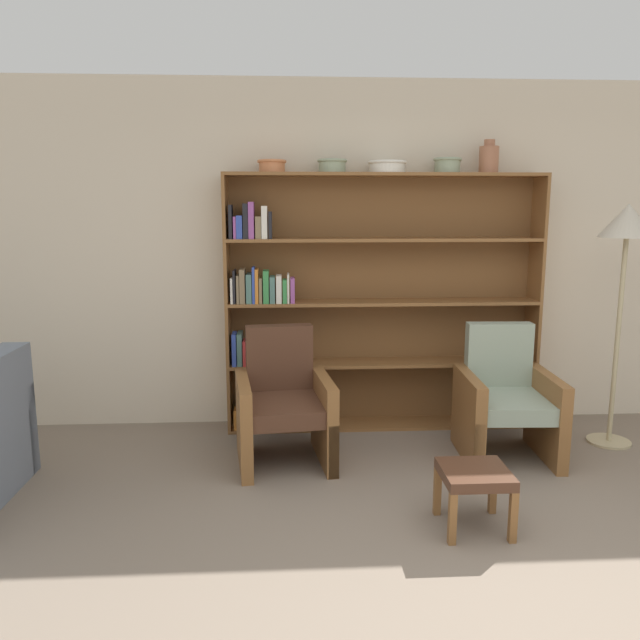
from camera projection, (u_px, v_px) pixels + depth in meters
The scene contains 12 objects.
ground_plane at pixel (516, 630), 2.65m from camera, with size 24.00×24.00×0.00m, color #7A6B5B.
wall_back at pixel (403, 256), 5.08m from camera, with size 12.00×0.06×2.75m.
bookshelf at pixel (358, 305), 4.96m from camera, with size 2.48×0.30×2.02m.
bowl_copper at pixel (272, 165), 4.70m from camera, with size 0.22×0.22×0.09m.
bowl_cream at pixel (332, 165), 4.73m from camera, with size 0.23×0.23×0.10m.
bowl_sage at pixel (387, 166), 4.75m from camera, with size 0.30×0.30×0.09m.
bowl_olive at pixel (447, 164), 4.78m from camera, with size 0.22×0.22×0.11m.
vase_tall at pixel (489, 159), 4.79m from camera, with size 0.15×0.15×0.25m.
armchair_leather at pixel (283, 405), 4.37m from camera, with size 0.71×0.75×0.93m.
armchair_cushioned at pixel (506, 401), 4.46m from camera, with size 0.67×0.71×0.93m.
floor_lamp at pixel (626, 237), 4.47m from camera, with size 0.40×0.40×1.79m.
footstool at pixel (475, 480), 3.44m from camera, with size 0.37×0.37×0.35m.
Camera 1 is at (-0.97, -2.32, 1.78)m, focal length 35.00 mm.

